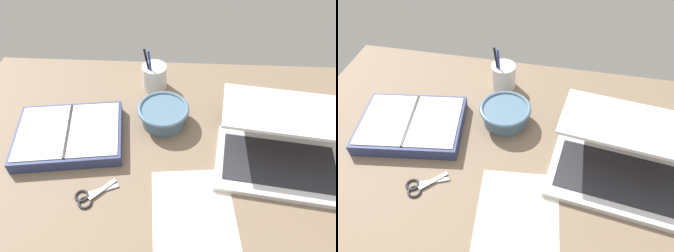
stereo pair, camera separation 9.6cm
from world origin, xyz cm
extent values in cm
cube|color=#75604C|center=(0.00, 0.00, 1.00)|extent=(140.00, 100.00, 2.00)
cube|color=silver|center=(31.19, 0.57, 2.90)|extent=(38.50, 27.79, 1.80)
cube|color=#232328|center=(31.19, 0.57, 3.92)|extent=(33.40, 20.74, 0.24)
cube|color=silver|center=(32.40, 10.02, 15.30)|extent=(38.46, 27.53, 5.15)
cube|color=silver|center=(32.34, 9.55, 15.21)|extent=(35.32, 24.79, 4.24)
cylinder|color=slate|center=(-3.01, 17.07, 4.88)|extent=(14.08, 14.08, 5.76)
torus|color=slate|center=(-3.01, 17.07, 7.76)|extent=(16.56, 16.56, 1.32)
cylinder|color=white|center=(-7.26, 34.88, 6.46)|extent=(8.59, 8.59, 8.92)
cylinder|color=black|center=(-9.01, 33.29, 10.57)|extent=(3.65, 3.95, 14.84)
cylinder|color=#233899|center=(-8.26, 32.74, 10.71)|extent=(1.90, 1.31, 15.46)
cube|color=navy|center=(-31.43, 7.90, 3.99)|extent=(34.97, 28.20, 3.97)
cube|color=silver|center=(-39.05, 6.83, 6.12)|extent=(17.65, 23.72, 0.30)
cube|color=silver|center=(-23.82, 8.97, 6.12)|extent=(17.65, 23.72, 0.30)
cube|color=black|center=(-31.43, 7.90, 6.27)|extent=(3.83, 21.79, 0.30)
cube|color=#B7B7BC|center=(-18.00, -10.03, 2.60)|extent=(6.94, 7.33, 0.30)
cube|color=#B7B7BC|center=(-18.00, -10.03, 2.30)|extent=(8.66, 4.59, 0.30)
torus|color=#232328|center=(-21.91, -14.22, 2.30)|extent=(3.90, 3.90, 0.70)
torus|color=#232328|center=(-23.27, -12.27, 2.30)|extent=(3.90, 3.90, 0.70)
cube|color=silver|center=(6.80, -15.59, 2.08)|extent=(23.73, 28.46, 0.16)
camera|label=1|loc=(2.39, -57.81, 79.03)|focal=35.00mm
camera|label=2|loc=(11.95, -56.60, 79.03)|focal=35.00mm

